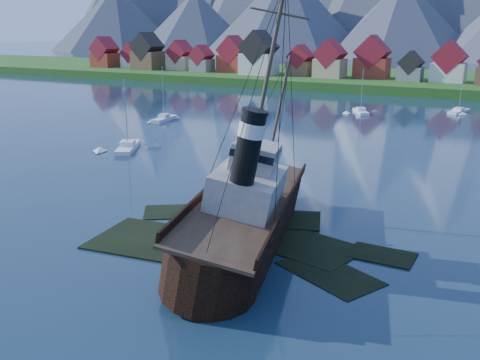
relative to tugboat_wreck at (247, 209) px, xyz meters
The scene contains 10 objects.
ground 4.57m from the tugboat_wreck, 128.63° to the right, with size 1400.00×1400.00×0.00m, color #162C40.
shoal 3.66m from the tugboat_wreck, 121.89° to the right, with size 31.71×21.24×1.14m.
shore_bank 167.57m from the tugboat_wreck, 90.68° to the left, with size 600.00×80.00×3.20m, color #184C15.
seawall 129.58m from the tugboat_wreck, 90.87° to the left, with size 600.00×2.50×2.00m, color #3F3D38.
town 153.87m from the tugboat_wreck, 103.19° to the left, with size 250.96×16.69×17.30m.
tugboat_wreck is the anchor object (origin of this frame).
sailboat_a 46.67m from the tugboat_wreck, 145.31° to the left, with size 7.54×10.53×12.95m.
sailboat_b 74.71m from the tugboat_wreck, 133.32° to the left, with size 3.61×9.19×12.97m.
sailboat_c 89.19m from the tugboat_wreck, 99.56° to the left, with size 6.42×8.85×11.52m.
sailboat_e 101.01m from the tugboat_wreck, 86.15° to the left, with size 4.47×9.50×10.69m.
Camera 1 is at (25.94, -42.03, 20.64)m, focal length 40.00 mm.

